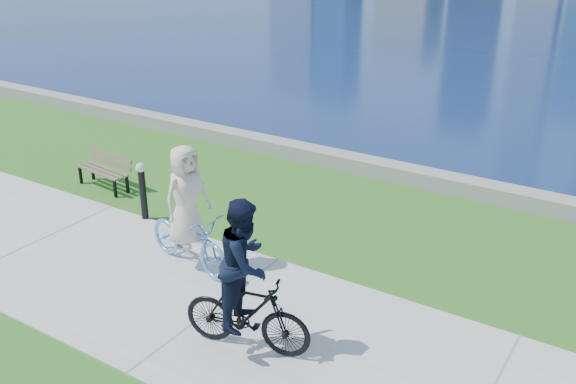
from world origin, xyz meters
name	(u,v)px	position (x,y,z in m)	size (l,w,h in m)	color
ground	(213,309)	(0.00, 0.00, 0.00)	(320.00, 320.00, 0.00)	#265F19
concrete_path	(213,308)	(0.00, 0.00, 0.01)	(80.00, 3.50, 0.02)	#B0AFAA
seawall	(388,170)	(0.00, 6.20, 0.17)	(90.00, 0.50, 0.35)	gray
park_bench	(105,168)	(-4.88, 2.46, 0.44)	(1.42, 0.62, 0.71)	black
bollard_lamp	(142,187)	(-3.05, 1.73, 0.66)	(0.19, 0.19, 1.15)	black
cyclist_woman	(188,223)	(-1.11, 0.79, 0.80)	(1.02, 2.00, 2.10)	#5FA0E8
cyclist_man	(246,289)	(0.99, -0.50, 0.93)	(0.89, 1.84, 2.17)	black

